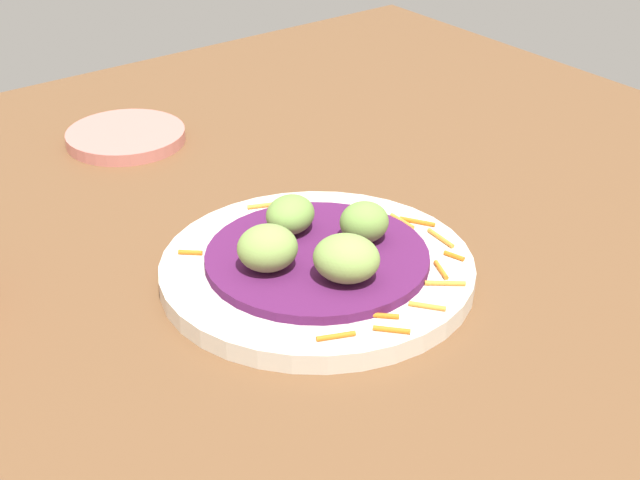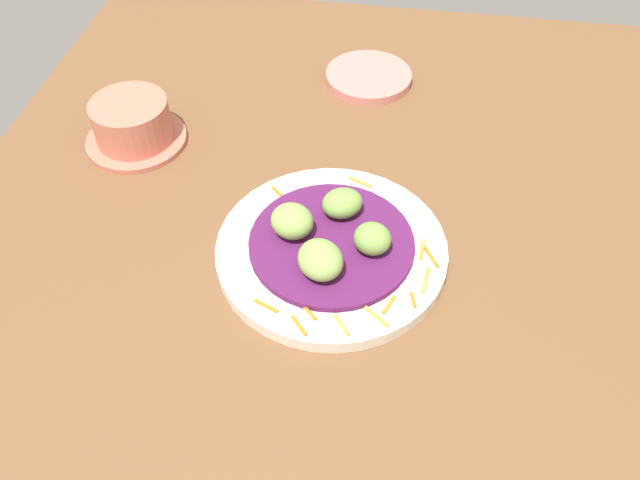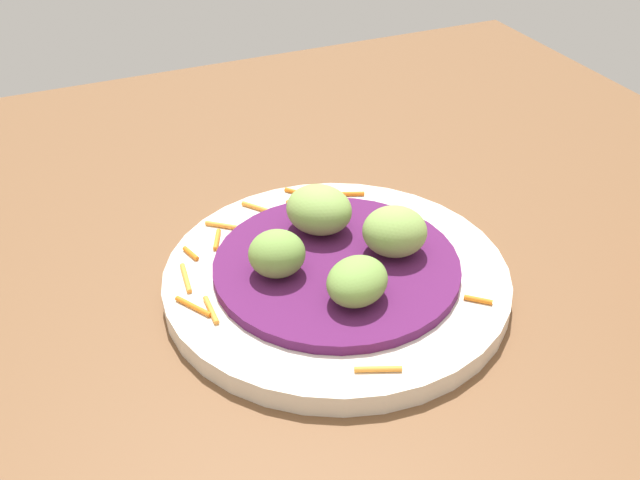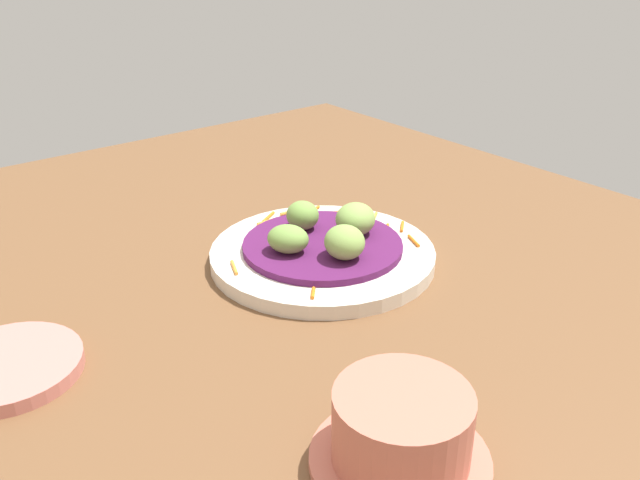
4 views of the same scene
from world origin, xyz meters
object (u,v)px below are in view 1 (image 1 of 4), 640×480
guac_scoop_right (346,258)px  side_plate_small (126,136)px  main_plate (317,271)px  guac_scoop_left (290,215)px  guac_scoop_center (267,248)px  guac_scoop_back (364,222)px

guac_scoop_right → side_plate_small: 41.49cm
main_plate → guac_scoop_right: 5.99cm
guac_scoop_left → side_plate_small: bearing=0.2°
main_plate → side_plate_small: main_plate is taller
main_plate → guac_scoop_center: 5.99cm
guac_scoop_right → main_plate: bearing=-6.8°
guac_scoop_left → guac_scoop_center: size_ratio=0.97×
guac_scoop_left → guac_scoop_back: guac_scoop_back is taller
main_plate → guac_scoop_back: size_ratio=6.29×
guac_scoop_right → guac_scoop_center: bearing=38.2°
guac_scoop_left → guac_scoop_right: size_ratio=0.90×
guac_scoop_back → guac_scoop_right: bearing=128.2°
guac_scoop_center → guac_scoop_left: bearing=-51.8°
guac_scoop_left → side_plate_small: (31.89, 0.11, -3.53)cm
main_plate → guac_scoop_right: bearing=173.2°
guac_scoop_center → guac_scoop_right: same height
guac_scoop_back → side_plate_small: bearing=6.5°
guac_scoop_right → guac_scoop_back: 6.70cm
guac_scoop_right → guac_scoop_back: guac_scoop_right is taller
main_plate → side_plate_small: (36.59, -0.45, -0.19)cm
guac_scoop_left → guac_scoop_center: (-4.14, 5.27, 0.32)cm
guac_scoop_center → guac_scoop_back: bearing=-96.8°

